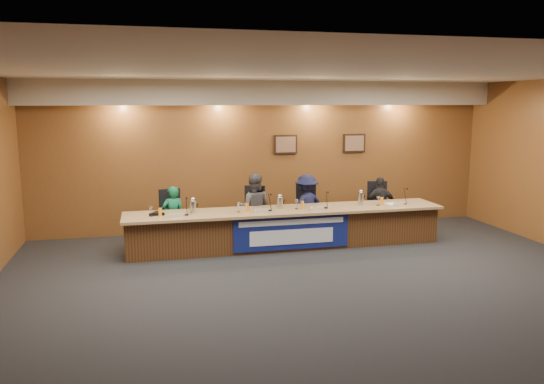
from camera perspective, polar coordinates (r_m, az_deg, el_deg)
The scene contains 40 objects.
floor at distance 8.15m, azimuth 5.93°, elevation -10.26°, with size 10.00×10.00×0.00m, color black.
ceiling at distance 7.67m, azimuth 6.36°, elevation 12.82°, with size 10.00×8.00×0.04m, color silver.
wall_back at distance 11.57m, azimuth -0.50°, elevation 3.88°, with size 10.00×0.04×3.20m, color brown.
soffit at distance 11.27m, azimuth -0.22°, elevation 10.60°, with size 10.00×0.50×0.50m, color beige.
dais_body at distance 10.25m, azimuth 1.52°, elevation -3.99°, with size 6.00×0.80×0.70m, color #4A2C15.
dais_top at distance 10.12m, azimuth 1.60°, elevation -1.99°, with size 6.10×0.95×0.05m, color #94764D.
banner at distance 9.85m, azimuth 2.14°, elevation -4.37°, with size 2.20×0.02×0.65m, color navy.
banner_text_upper at distance 9.79m, azimuth 2.17°, elevation -3.26°, with size 2.00×0.01×0.10m, color silver.
banner_text_lower at distance 9.86m, azimuth 2.16°, elevation -4.84°, with size 1.60×0.01×0.28m, color silver.
wall_photo_left at distance 11.61m, azimuth 1.47°, elevation 5.14°, with size 0.52×0.04×0.42m, color black.
wall_photo_right at distance 12.12m, azimuth 8.83°, elevation 5.22°, with size 0.52×0.04×0.42m, color black.
panelist_a at distance 10.43m, azimuth -10.58°, elevation -2.57°, with size 0.43×0.28×1.18m, color #0D5B39.
panelist_b at distance 10.60m, azimuth -1.95°, elevation -1.67°, with size 0.67×0.52×1.37m, color #454449.
panelist_c at distance 10.87m, azimuth 3.73°, elevation -1.54°, with size 0.85×0.49×1.32m, color black.
panelist_d at distance 11.46m, azimuth 11.55°, elevation -1.42°, with size 0.71×0.29×1.21m, color black.
office_chair_a at distance 10.55m, azimuth -10.59°, elevation -3.03°, with size 0.48×0.48×0.08m, color black.
office_chair_b at distance 10.74m, azimuth -2.05°, elevation -2.64°, with size 0.48×0.48×0.08m, color black.
office_chair_c at distance 11.00m, azimuth 3.56°, elevation -2.35°, with size 0.48×0.48×0.08m, color black.
office_chair_d at distance 11.58m, azimuth 11.32°, elevation -1.92°, with size 0.48×0.48×0.08m, color black.
nameplate_a at distance 9.55m, azimuth -10.24°, elevation -2.42°, with size 0.24×0.06×0.09m, color white.
microphone_a at distance 9.68m, azimuth -9.17°, elevation -2.43°, with size 0.07×0.07×0.02m, color black.
juice_glass_a at distance 9.68m, azimuth -11.95°, elevation -2.13°, with size 0.06×0.06×0.15m, color orange.
water_glass_a at distance 9.68m, azimuth -12.89°, elevation -2.07°, with size 0.08×0.08×0.18m, color silver.
nameplate_b at distance 9.78m, azimuth -1.06°, elevation -1.98°, with size 0.24×0.06×0.09m, color white.
microphone_b at distance 9.95m, azimuth -0.27°, elevation -1.98°, with size 0.07×0.07×0.02m, color black.
juice_glass_b at distance 9.87m, azimuth -2.69°, elevation -1.70°, with size 0.06×0.06×0.15m, color orange.
water_glass_b at distance 9.83m, azimuth -3.62°, elevation -1.67°, with size 0.08×0.08×0.18m, color silver.
nameplate_c at distance 10.04m, azimuth 4.98°, elevation -1.70°, with size 0.24×0.06×0.09m, color white.
microphone_c at distance 10.24m, azimuth 5.83°, elevation -1.69°, with size 0.07×0.07×0.02m, color black.
juice_glass_c at distance 10.14m, azimuth 3.30°, elevation -1.39°, with size 0.06×0.06×0.15m, color orange.
water_glass_c at distance 10.11m, azimuth 2.64°, elevation -1.34°, with size 0.08×0.08×0.18m, color silver.
nameplate_d at distance 10.68m, azimuth 13.48°, elevation -1.25°, with size 0.24×0.06×0.09m, color white.
microphone_d at distance 10.91m, azimuth 14.02°, elevation -1.23°, with size 0.07×0.07×0.02m, color black.
juice_glass_d at distance 10.74m, azimuth 11.72°, elevation -0.96°, with size 0.06×0.06×0.15m, color orange.
water_glass_d at distance 10.65m, azimuth 11.37°, elevation -0.95°, with size 0.08×0.08×0.18m, color silver.
carafe_left at distance 9.82m, azimuth -8.51°, elevation -1.61°, with size 0.13×0.13×0.23m, color silver.
carafe_mid at distance 10.16m, azimuth 0.85°, elevation -1.17°, with size 0.12×0.12×0.22m, color silver.
carafe_right at distance 10.62m, azimuth 9.52°, elevation -0.72°, with size 0.11×0.11×0.26m, color silver.
speakerphone at distance 9.81m, azimuth -12.29°, elevation -2.28°, with size 0.32×0.32×0.05m, color black.
paper_stack at distance 10.87m, azimuth 12.83°, elevation -1.26°, with size 0.22×0.30×0.01m, color white.
Camera 1 is at (-2.57, -7.22, 2.78)m, focal length 35.00 mm.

